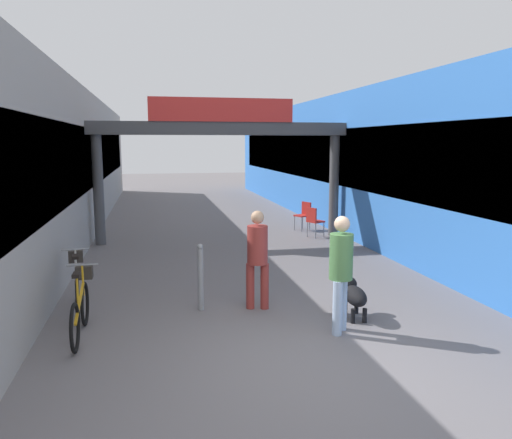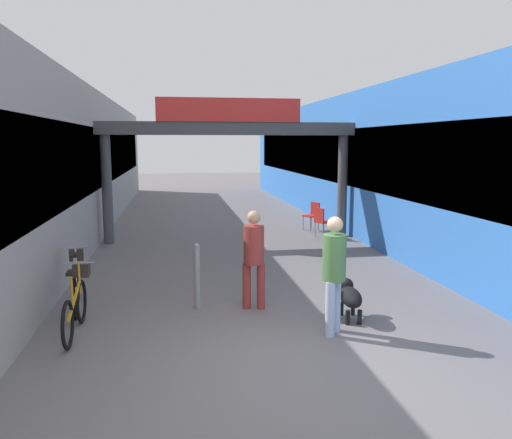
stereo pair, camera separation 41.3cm
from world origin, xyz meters
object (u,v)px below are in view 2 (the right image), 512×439
(pedestrian_with_dog, at_px, (334,267))
(bicycle_orange_nearest, at_px, (76,303))
(bicycle_silver_second, at_px, (76,282))
(pedestrian_companion, at_px, (254,253))
(cafe_chair_red_farther, at_px, (313,213))
(cafe_chair_red_nearer, at_px, (322,220))
(dog_on_leash, at_px, (350,296))
(bollard_post_metal, at_px, (197,276))

(pedestrian_with_dog, relative_size, bicycle_orange_nearest, 1.02)
(bicycle_silver_second, bearing_deg, pedestrian_with_dog, -25.13)
(pedestrian_with_dog, height_order, pedestrian_companion, pedestrian_with_dog)
(bicycle_orange_nearest, relative_size, cafe_chair_red_farther, 1.90)
(bicycle_orange_nearest, relative_size, cafe_chair_red_nearer, 1.90)
(dog_on_leash, bearing_deg, bollard_post_metal, 160.40)
(pedestrian_with_dog, distance_m, cafe_chair_red_nearer, 7.41)
(pedestrian_with_dog, height_order, cafe_chair_red_farther, pedestrian_with_dog)
(bicycle_orange_nearest, distance_m, bicycle_silver_second, 1.18)
(dog_on_leash, xyz_separation_m, cafe_chair_red_nearer, (1.50, 6.57, 0.17))
(bicycle_orange_nearest, distance_m, cafe_chair_red_nearer, 8.59)
(pedestrian_companion, relative_size, bicycle_silver_second, 0.99)
(bollard_post_metal, height_order, cafe_chair_red_farther, bollard_post_metal)
(pedestrian_with_dog, xyz_separation_m, cafe_chair_red_farther, (2.06, 8.42, -0.45))
(pedestrian_with_dog, relative_size, cafe_chair_red_nearer, 1.94)
(bicycle_silver_second, distance_m, cafe_chair_red_nearer, 7.91)
(cafe_chair_red_nearer, relative_size, cafe_chair_red_farther, 1.00)
(pedestrian_with_dog, bearing_deg, bicycle_orange_nearest, 169.70)
(cafe_chair_red_farther, bearing_deg, pedestrian_with_dog, -103.76)
(pedestrian_with_dog, bearing_deg, bicycle_silver_second, 154.87)
(bicycle_orange_nearest, height_order, cafe_chair_red_farther, bicycle_orange_nearest)
(dog_on_leash, distance_m, bicycle_silver_second, 4.54)
(pedestrian_with_dog, distance_m, dog_on_leash, 0.96)
(pedestrian_companion, bearing_deg, bicycle_silver_second, 169.51)
(dog_on_leash, bearing_deg, cafe_chair_red_nearer, 77.10)
(pedestrian_companion, relative_size, cafe_chair_red_farther, 1.86)
(dog_on_leash, xyz_separation_m, bicycle_silver_second, (-4.36, 1.26, 0.07))
(bicycle_orange_nearest, xyz_separation_m, cafe_chair_red_nearer, (5.65, 6.46, 0.10))
(pedestrian_with_dog, xyz_separation_m, bicycle_silver_second, (-3.90, 1.83, -0.55))
(bicycle_orange_nearest, height_order, bicycle_silver_second, same)
(bicycle_orange_nearest, height_order, cafe_chair_red_nearer, bicycle_orange_nearest)
(bicycle_silver_second, bearing_deg, dog_on_leash, -16.13)
(bicycle_orange_nearest, bearing_deg, bicycle_silver_second, 100.33)
(bicycle_orange_nearest, xyz_separation_m, cafe_chair_red_farther, (5.75, 7.75, 0.10))
(bicycle_silver_second, bearing_deg, cafe_chair_red_farther, 47.87)
(bicycle_silver_second, xyz_separation_m, bollard_post_metal, (2.00, -0.42, 0.13))
(pedestrian_companion, xyz_separation_m, bollard_post_metal, (-0.93, 0.12, -0.38))
(bicycle_orange_nearest, bearing_deg, pedestrian_with_dog, -10.30)
(dog_on_leash, xyz_separation_m, cafe_chair_red_farther, (1.60, 7.85, 0.17))
(bicycle_silver_second, relative_size, bollard_post_metal, 1.50)
(bollard_post_metal, bearing_deg, cafe_chair_red_farther, 60.57)
(bicycle_silver_second, bearing_deg, pedestrian_companion, -10.49)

